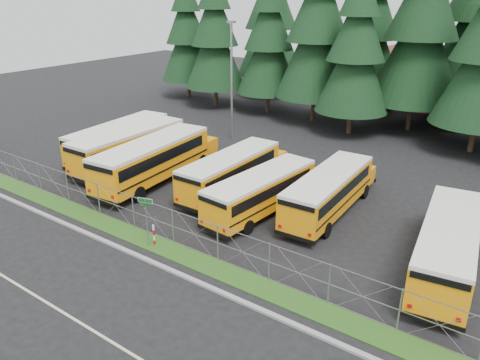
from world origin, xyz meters
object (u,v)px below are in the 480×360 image
bus_2 (156,161)px  striped_bollard (154,235)px  bus_6 (330,193)px  bus_1 (133,148)px  bus_4 (233,173)px  street_sign (146,212)px  light_standard (232,77)px  bus_east (448,247)px  bus_5 (264,193)px  bus_0 (123,141)px

bus_2 → striped_bollard: size_ratio=9.58×
striped_bollard → bus_6: bearing=56.6°
bus_1 → bus_4: bus_1 is taller
street_sign → light_standard: light_standard is taller
bus_4 → street_sign: street_sign is taller
bus_4 → striped_bollard: 8.29m
bus_east → bus_6: bearing=152.2°
bus_2 → bus_east: (19.37, -0.30, -0.13)m
bus_4 → bus_5: 3.72m
bus_1 → bus_0: bearing=158.2°
bus_1 → light_standard: light_standard is taller
bus_2 → light_standard: 12.01m
bus_5 → light_standard: light_standard is taller
bus_1 → bus_4: (8.99, 0.54, -0.15)m
bus_4 → street_sign: 8.57m
street_sign → striped_bollard: 1.47m
street_sign → striped_bollard: size_ratio=2.34×
bus_6 → street_sign: street_sign is taller
bus_1 → bus_east: (22.93, -1.43, -0.09)m
bus_5 → striped_bollard: size_ratio=8.14×
striped_bollard → street_sign: bearing=-112.8°
bus_0 → bus_1: size_ratio=0.97×
bus_2 → light_standard: (-1.68, 11.20, 3.99)m
bus_2 → striped_bollard: (6.23, -6.56, -0.91)m
bus_2 → bus_east: 19.37m
light_standard → striped_bollard: bearing=-66.0°
bus_1 → striped_bollard: 12.48m
bus_0 → striped_bollard: bus_0 is taller
bus_5 → striped_bollard: bearing=-106.0°
bus_0 → light_standard: bearing=61.5°
bus_2 → street_sign: (6.11, -6.85, 0.53)m
bus_4 → bus_0: bearing=178.2°
striped_bollard → bus_east: bearing=25.4°
bus_east → bus_1: bearing=168.7°
bus_east → light_standard: bearing=143.6°
bus_5 → bus_1: bearing=-179.4°
bus_2 → bus_6: bearing=5.8°
bus_5 → bus_4: bearing=161.2°
bus_1 → light_standard: (1.88, 10.07, 4.04)m
bus_0 → light_standard: 10.86m
bus_east → street_sign: bearing=-161.5°
bus_5 → striped_bollard: bus_5 is taller
bus_6 → striped_bollard: 10.69m
bus_east → bus_0: bearing=167.1°
bus_0 → bus_5: size_ratio=1.11×
bus_1 → striped_bollard: bus_1 is taller
bus_east → bus_5: bearing=169.7°
light_standard → street_sign: bearing=-66.6°
bus_6 → striped_bollard: (-5.88, -8.90, -0.73)m
bus_1 → bus_5: size_ratio=1.14×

